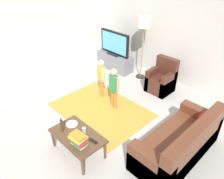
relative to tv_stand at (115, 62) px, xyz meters
The scene contains 17 objects.
ground 2.81m from the tv_stand, 55.12° to the right, with size 7.80×7.80×0.00m, color #B2ADA3.
wall_back 2.07m from the tv_stand, 23.66° to the left, with size 6.00×0.12×2.70m, color silver.
wall_left 2.91m from the tv_stand, 121.31° to the right, with size 0.12×6.00×2.70m, color silver.
area_rug 2.24m from the tv_stand, 53.69° to the right, with size 2.20×1.60×0.01m, color #B28C33.
tv_stand is the anchor object (origin of this frame).
tv 0.60m from the tv_stand, 90.00° to the right, with size 1.10×0.28×0.71m.
couch 3.77m from the tv_stand, 26.98° to the right, with size 0.80×1.80×0.86m.
armchair 1.80m from the tv_stand, ahead, with size 0.60×0.60×0.90m.
floor_lamp 1.61m from the tv_stand, ahead, with size 0.36×0.36×1.78m.
child_near_tv 1.65m from the tv_stand, 57.28° to the right, with size 0.32×0.18×1.00m.
child_center 2.12m from the tv_stand, 45.75° to the right, with size 0.34×0.17×1.02m.
coffee_table 3.56m from the tv_stand, 55.89° to the right, with size 1.00×0.60×0.42m.
book_stack 3.79m from the tv_stand, 54.18° to the right, with size 0.30×0.25×0.23m.
bottle 3.53m from the tv_stand, 60.77° to the right, with size 0.06×0.06×0.28m.
tv_remote 3.68m from the tv_stand, 50.88° to the right, with size 0.17×0.05×0.02m, color black.
soda_can 3.50m from the tv_stand, 54.11° to the right, with size 0.07×0.07×0.12m, color silver.
plate 3.32m from the tv_stand, 59.22° to the right, with size 0.22×0.22×0.02m.
Camera 1 is at (2.89, -2.23, 3.16)m, focal length 35.32 mm.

